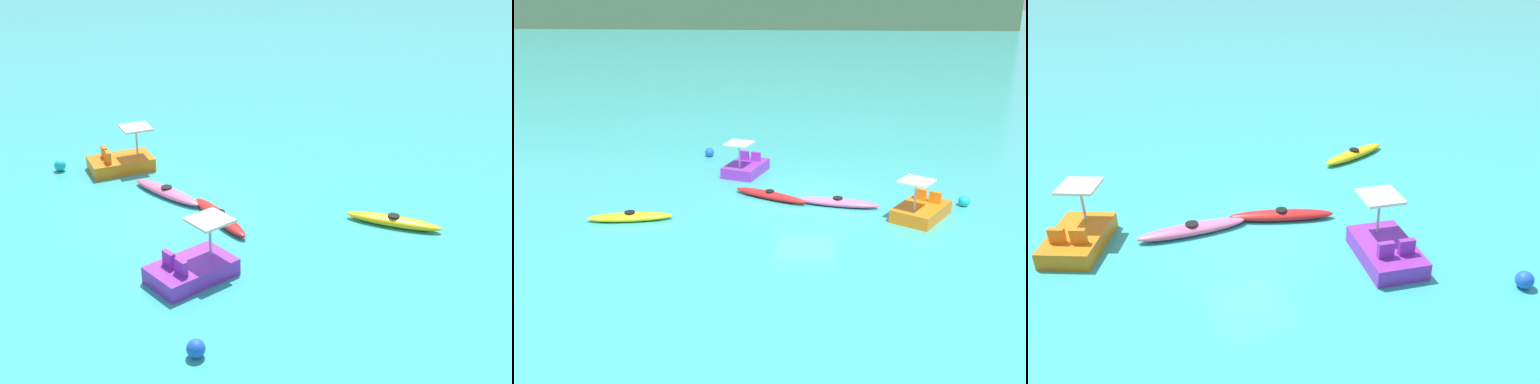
# 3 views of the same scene
# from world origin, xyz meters

# --- Properties ---
(ground_plane) EXTENTS (600.00, 600.00, 0.00)m
(ground_plane) POSITION_xyz_m (0.00, 0.00, 0.00)
(ground_plane) COLOR #38ADA8
(kayak_red) EXTENTS (3.29, 1.76, 0.37)m
(kayak_red) POSITION_xyz_m (-1.47, -0.73, 0.16)
(kayak_red) COLOR red
(kayak_red) RESTS_ON ground_plane
(kayak_yellow) EXTENTS (3.19, 1.39, 0.37)m
(kayak_yellow) POSITION_xyz_m (-6.26, -3.93, 0.16)
(kayak_yellow) COLOR yellow
(kayak_yellow) RESTS_ON ground_plane
(kayak_pink) EXTENTS (3.35, 0.90, 0.37)m
(kayak_pink) POSITION_xyz_m (1.35, -1.14, 0.16)
(kayak_pink) COLOR pink
(kayak_pink) RESTS_ON ground_plane
(pedal_boat_purple) EXTENTS (1.97, 2.67, 1.68)m
(pedal_boat_purple) POSITION_xyz_m (-3.14, 2.53, 0.34)
(pedal_boat_purple) COLOR purple
(pedal_boat_purple) RESTS_ON ground_plane
(pedal_boat_orange) EXTENTS (2.45, 2.82, 1.68)m
(pedal_boat_orange) POSITION_xyz_m (4.52, -1.90, 0.34)
(pedal_boat_orange) COLOR orange
(pedal_boat_orange) RESTS_ON ground_plane
(buoy_blue) EXTENTS (0.47, 0.47, 0.47)m
(buoy_blue) POSITION_xyz_m (-5.59, 5.15, 0.24)
(buoy_blue) COLOR blue
(buoy_blue) RESTS_ON ground_plane
(buoy_cyan) EXTENTS (0.45, 0.45, 0.45)m
(buoy_cyan) POSITION_xyz_m (6.35, -0.36, 0.23)
(buoy_cyan) COLOR #19B7C6
(buoy_cyan) RESTS_ON ground_plane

